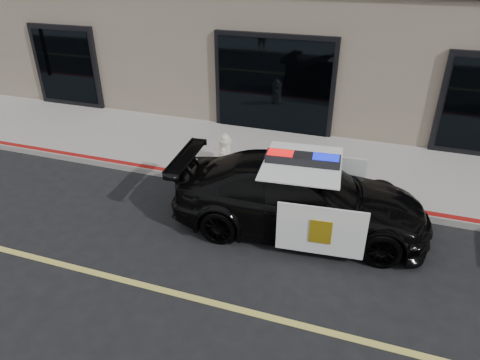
% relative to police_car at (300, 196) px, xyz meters
% --- Properties ---
extents(ground, '(120.00, 120.00, 0.00)m').
position_rel_police_car_xyz_m(ground, '(-0.75, -2.45, -0.71)').
color(ground, black).
rests_on(ground, ground).
extents(sidewalk_n, '(60.00, 3.50, 0.15)m').
position_rel_police_car_xyz_m(sidewalk_n, '(-0.75, 2.80, -0.64)').
color(sidewalk_n, gray).
rests_on(sidewalk_n, ground).
extents(police_car, '(2.85, 5.20, 1.59)m').
position_rel_police_car_xyz_m(police_car, '(0.00, 0.00, 0.00)').
color(police_car, black).
rests_on(police_car, ground).
extents(fire_hydrant, '(0.37, 0.51, 0.81)m').
position_rel_police_car_xyz_m(fire_hydrant, '(-2.24, 1.88, -0.18)').
color(fire_hydrant, beige).
rests_on(fire_hydrant, sidewalk_n).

